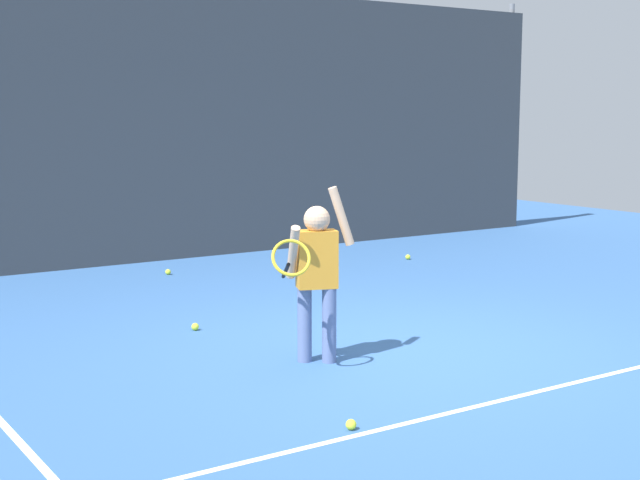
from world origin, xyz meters
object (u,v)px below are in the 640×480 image
(tennis_ball_0, at_px, (408,257))
(tennis_ball_3, at_px, (195,327))
(tennis_player, at_px, (316,269))
(tennis_ball_1, at_px, (351,425))
(tennis_ball_2, at_px, (168,272))

(tennis_ball_0, distance_m, tennis_ball_3, 4.46)
(tennis_player, xyz_separation_m, tennis_ball_1, (-0.64, -1.36, -0.69))
(tennis_ball_1, xyz_separation_m, tennis_ball_2, (1.24, 5.47, 0.00))
(tennis_ball_1, relative_size, tennis_ball_2, 1.00)
(tennis_player, bearing_deg, tennis_ball_0, 64.32)
(tennis_ball_2, xyz_separation_m, tennis_ball_3, (-0.93, -2.67, 0.00))
(tennis_player, height_order, tennis_ball_3, tennis_player)
(tennis_ball_2, height_order, tennis_ball_3, same)
(tennis_ball_0, relative_size, tennis_ball_1, 1.00)
(tennis_ball_0, height_order, tennis_ball_3, same)
(tennis_player, xyz_separation_m, tennis_ball_0, (3.67, 3.41, -0.69))
(tennis_ball_0, bearing_deg, tennis_ball_3, -153.74)
(tennis_ball_1, distance_m, tennis_ball_2, 5.61)
(tennis_ball_0, xyz_separation_m, tennis_ball_1, (-4.30, -4.77, 0.00))
(tennis_player, distance_m, tennis_ball_3, 1.63)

